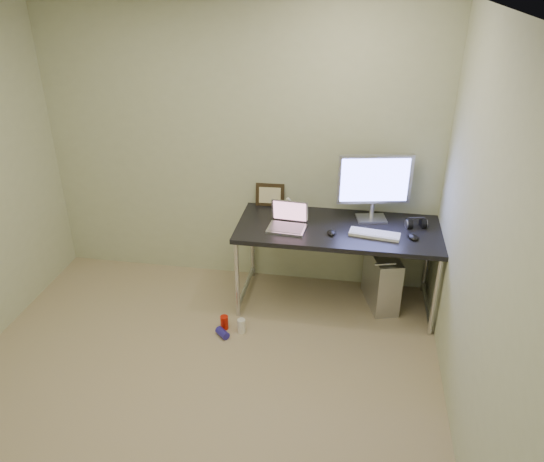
{
  "coord_description": "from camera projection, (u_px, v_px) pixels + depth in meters",
  "views": [
    {
      "loc": [
        1.01,
        -2.57,
        2.73
      ],
      "look_at": [
        0.41,
        1.03,
        0.85
      ],
      "focal_mm": 35.0,
      "sensor_mm": 36.0,
      "label": 1
    }
  ],
  "objects": [
    {
      "name": "headphones",
      "position": [
        416.0,
        224.0,
        4.38
      ],
      "size": [
        0.18,
        0.11,
        0.11
      ],
      "rotation": [
        0.0,
        0.0,
        0.24
      ],
      "color": "black",
      "rests_on": "desk"
    },
    {
      "name": "can_red",
      "position": [
        224.0,
        322.0,
        4.37
      ],
      "size": [
        0.07,
        0.07,
        0.12
      ],
      "primitive_type": "cylinder",
      "rotation": [
        0.0,
        0.0,
        -0.0
      ],
      "color": "red",
      "rests_on": "ground"
    },
    {
      "name": "mouse_left",
      "position": [
        332.0,
        232.0,
        4.27
      ],
      "size": [
        0.07,
        0.11,
        0.04
      ],
      "primitive_type": "ellipsoid",
      "rotation": [
        0.0,
        0.0,
        0.04
      ],
      "color": "black",
      "rests_on": "desk"
    },
    {
      "name": "wall_back",
      "position": [
        239.0,
        150.0,
        4.61
      ],
      "size": [
        3.5,
        0.02,
        2.5
      ],
      "primitive_type": "cube",
      "color": "beige",
      "rests_on": "ground"
    },
    {
      "name": "floor",
      "position": [
        189.0,
        404.0,
        3.65
      ],
      "size": [
        3.5,
        3.5,
        0.0
      ],
      "primitive_type": "plane",
      "color": "tan",
      "rests_on": "ground"
    },
    {
      "name": "ceiling",
      "position": [
        151.0,
        13.0,
        2.51
      ],
      "size": [
        3.5,
        3.5,
        0.0
      ],
      "primitive_type": "plane",
      "rotation": [
        3.14,
        0.0,
        0.0
      ],
      "color": "silver",
      "rests_on": "ground"
    },
    {
      "name": "tower_computer",
      "position": [
        382.0,
        279.0,
        4.61
      ],
      "size": [
        0.33,
        0.51,
        0.53
      ],
      "rotation": [
        0.0,
        0.0,
        0.27
      ],
      "color": "#B4B4B9",
      "rests_on": "ground"
    },
    {
      "name": "wall_right",
      "position": [
        488.0,
        271.0,
        2.82
      ],
      "size": [
        0.02,
        3.5,
        2.5
      ],
      "primitive_type": "cube",
      "color": "beige",
      "rests_on": "ground"
    },
    {
      "name": "webcam",
      "position": [
        288.0,
        202.0,
        4.64
      ],
      "size": [
        0.05,
        0.04,
        0.12
      ],
      "rotation": [
        0.0,
        0.0,
        0.34
      ],
      "color": "silver",
      "rests_on": "desk"
    },
    {
      "name": "keyboard",
      "position": [
        374.0,
        234.0,
        4.25
      ],
      "size": [
        0.42,
        0.19,
        0.02
      ],
      "primitive_type": "cube",
      "rotation": [
        0.0,
        0.0,
        -0.15
      ],
      "color": "white",
      "rests_on": "desk"
    },
    {
      "name": "picture_frame",
      "position": [
        270.0,
        195.0,
        4.73
      ],
      "size": [
        0.26,
        0.08,
        0.21
      ],
      "primitive_type": "cube",
      "rotation": [
        -0.21,
        0.0,
        0.05
      ],
      "color": "black",
      "rests_on": "desk"
    },
    {
      "name": "desk",
      "position": [
        338.0,
        235.0,
        4.42
      ],
      "size": [
        1.68,
        0.73,
        0.75
      ],
      "color": "black",
      "rests_on": "ground"
    },
    {
      "name": "monitor",
      "position": [
        375.0,
        182.0,
        4.37
      ],
      "size": [
        0.61,
        0.22,
        0.58
      ],
      "rotation": [
        0.0,
        0.0,
        0.19
      ],
      "color": "#B9B9C0",
      "rests_on": "desk"
    },
    {
      "name": "cable_b",
      "position": [
        387.0,
        253.0,
        4.75
      ],
      "size": [
        0.02,
        0.11,
        0.71
      ],
      "primitive_type": "cylinder",
      "rotation": [
        0.14,
        0.0,
        0.09
      ],
      "color": "black",
      "rests_on": "ground"
    },
    {
      "name": "can_blue",
      "position": [
        223.0,
        333.0,
        4.29
      ],
      "size": [
        0.13,
        0.13,
        0.07
      ],
      "primitive_type": "cylinder",
      "rotation": [
        1.57,
        0.0,
        0.83
      ],
      "color": "#2A23A2",
      "rests_on": "ground"
    },
    {
      "name": "laptop",
      "position": [
        288.0,
        222.0,
        4.37
      ],
      "size": [
        0.32,
        0.27,
        0.21
      ],
      "rotation": [
        0.0,
        0.0,
        -0.08
      ],
      "color": "#B9B9C0",
      "rests_on": "desk"
    },
    {
      "name": "mouse_right",
      "position": [
        413.0,
        236.0,
        4.2
      ],
      "size": [
        0.11,
        0.14,
        0.04
      ],
      "primitive_type": "ellipsoid",
      "rotation": [
        0.0,
        0.0,
        0.33
      ],
      "color": "black",
      "rests_on": "desk"
    },
    {
      "name": "cable_a",
      "position": [
        377.0,
        249.0,
        4.77
      ],
      "size": [
        0.01,
        0.16,
        0.69
      ],
      "primitive_type": "cylinder",
      "rotation": [
        0.21,
        0.0,
        0.0
      ],
      "color": "black",
      "rests_on": "ground"
    },
    {
      "name": "can_white",
      "position": [
        241.0,
        326.0,
        4.32
      ],
      "size": [
        0.09,
        0.09,
        0.12
      ],
      "primitive_type": "cylinder",
      "rotation": [
        0.0,
        0.0,
        -0.49
      ],
      "color": "white",
      "rests_on": "ground"
    }
  ]
}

